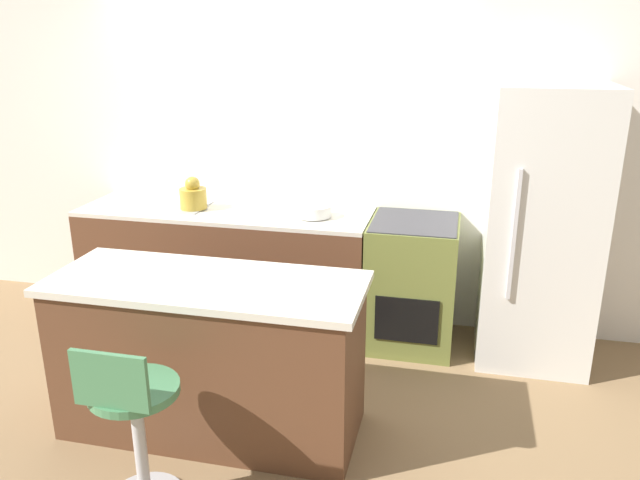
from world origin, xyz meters
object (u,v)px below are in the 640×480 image
(refrigerator, at_px, (541,228))
(mixing_bowl, at_px, (314,211))
(oven_range, at_px, (412,283))
(kettle, at_px, (193,196))
(stool_chair, at_px, (135,424))

(refrigerator, height_order, mixing_bowl, refrigerator)
(oven_range, bearing_deg, kettle, -178.76)
(oven_range, xyz_separation_m, refrigerator, (0.82, -0.01, 0.47))
(kettle, bearing_deg, oven_range, 1.24)
(oven_range, relative_size, stool_chair, 1.02)
(oven_range, relative_size, mixing_bowl, 3.72)
(refrigerator, relative_size, mixing_bowl, 7.53)
(refrigerator, distance_m, stool_chair, 2.77)
(oven_range, relative_size, kettle, 3.85)
(refrigerator, relative_size, stool_chair, 2.06)
(stool_chair, height_order, mixing_bowl, mixing_bowl)
(refrigerator, bearing_deg, mixing_bowl, -179.22)
(oven_range, relative_size, refrigerator, 0.49)
(oven_range, xyz_separation_m, kettle, (-1.62, -0.04, 0.55))
(refrigerator, relative_size, kettle, 7.79)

